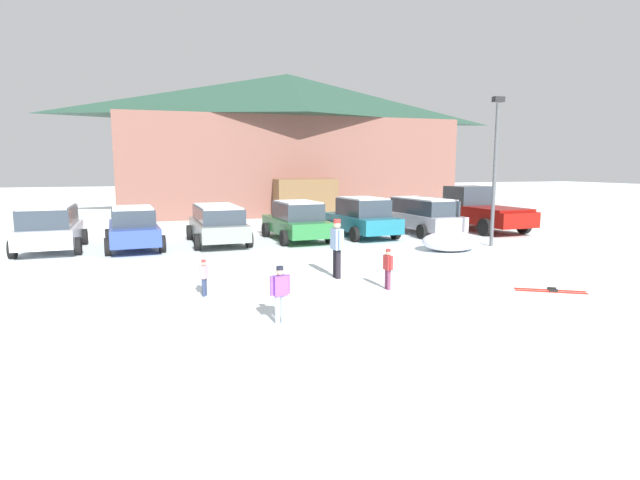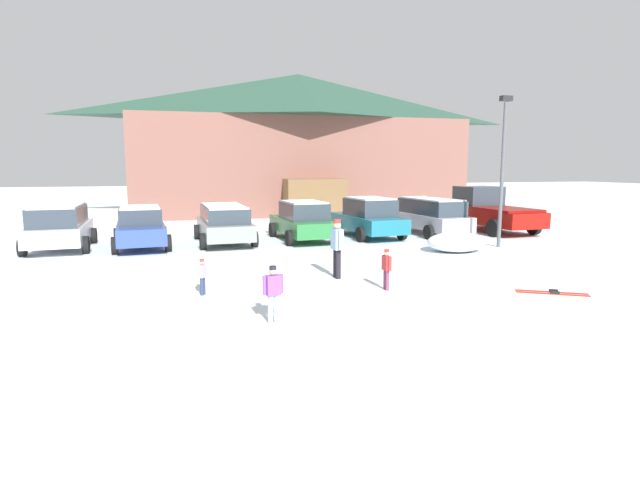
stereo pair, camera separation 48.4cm
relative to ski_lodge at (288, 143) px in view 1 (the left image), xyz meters
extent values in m
plane|color=silver|center=(-3.34, -25.96, -4.69)|extent=(160.00, 160.00, 0.00)
cube|color=brown|center=(0.00, 0.05, -1.57)|extent=(21.65, 7.82, 6.23)
pyramid|color=#254637|center=(0.00, 0.05, 3.04)|extent=(22.27, 8.43, 2.99)
cube|color=brown|center=(-0.13, -4.44, -3.49)|extent=(3.65, 1.91, 2.40)
cube|color=silver|center=(-12.47, -12.68, -4.05)|extent=(2.05, 4.25, 0.64)
cube|color=#2D3842|center=(-12.47, -12.76, -3.39)|extent=(1.79, 3.24, 0.68)
cube|color=white|center=(-12.47, -12.76, -3.01)|extent=(1.67, 3.07, 0.06)
cylinder|color=black|center=(-13.54, -11.43, -4.37)|extent=(0.24, 0.65, 0.64)
cylinder|color=black|center=(-11.51, -11.35, -4.37)|extent=(0.24, 0.65, 0.64)
cylinder|color=black|center=(-13.44, -14.01, -4.37)|extent=(0.24, 0.65, 0.64)
cylinder|color=black|center=(-11.41, -13.94, -4.37)|extent=(0.24, 0.65, 0.64)
cube|color=#2F479E|center=(-9.57, -12.98, -4.05)|extent=(2.03, 4.59, 0.63)
cube|color=#2D3842|center=(-9.55, -13.20, -3.43)|extent=(1.67, 2.43, 0.61)
cube|color=white|center=(-9.55, -13.20, -3.10)|extent=(1.56, 2.31, 0.06)
cylinder|color=black|center=(-10.59, -11.66, -4.37)|extent=(0.27, 0.65, 0.64)
cylinder|color=black|center=(-8.75, -11.53, -4.37)|extent=(0.27, 0.65, 0.64)
cylinder|color=black|center=(-10.39, -14.43, -4.37)|extent=(0.27, 0.65, 0.64)
cylinder|color=black|center=(-8.55, -14.30, -4.37)|extent=(0.27, 0.65, 0.64)
cube|color=gray|center=(-6.35, -12.76, -4.06)|extent=(1.97, 4.79, 0.61)
cube|color=#2D3842|center=(-6.35, -12.85, -3.46)|extent=(1.72, 3.65, 0.58)
cube|color=white|center=(-6.35, -12.85, -3.14)|extent=(1.60, 3.46, 0.06)
cylinder|color=black|center=(-7.38, -11.32, -4.37)|extent=(0.24, 0.65, 0.64)
cylinder|color=black|center=(-5.41, -11.26, -4.37)|extent=(0.24, 0.65, 0.64)
cylinder|color=black|center=(-7.29, -14.25, -4.37)|extent=(0.24, 0.65, 0.64)
cylinder|color=black|center=(-5.33, -14.20, -4.37)|extent=(0.24, 0.65, 0.64)
cube|color=#287438|center=(-3.05, -12.83, -4.06)|extent=(2.03, 4.58, 0.61)
cube|color=#2D3842|center=(-3.04, -13.05, -3.41)|extent=(1.70, 2.41, 0.69)
cube|color=white|center=(-3.04, -13.05, -3.03)|extent=(1.58, 2.29, 0.06)
cylinder|color=black|center=(-4.09, -11.49, -4.37)|extent=(0.25, 0.65, 0.64)
cylinder|color=black|center=(-2.16, -11.39, -4.37)|extent=(0.25, 0.65, 0.64)
cylinder|color=black|center=(-3.95, -14.27, -4.37)|extent=(0.25, 0.65, 0.64)
cylinder|color=black|center=(-2.01, -14.17, -4.37)|extent=(0.25, 0.65, 0.64)
cube|color=#1D6E84|center=(0.00, -12.65, -4.04)|extent=(2.17, 4.64, 0.64)
cube|color=#2D3842|center=(0.02, -12.88, -3.35)|extent=(1.78, 2.46, 0.75)
cube|color=white|center=(0.02, -12.88, -2.94)|extent=(1.66, 2.34, 0.06)
cylinder|color=black|center=(-1.09, -11.34, -4.37)|extent=(0.27, 0.66, 0.64)
cylinder|color=black|center=(0.86, -11.18, -4.37)|extent=(0.27, 0.66, 0.64)
cylinder|color=black|center=(-0.87, -14.12, -4.37)|extent=(0.27, 0.66, 0.64)
cylinder|color=black|center=(1.08, -13.97, -4.37)|extent=(0.27, 0.66, 0.64)
cube|color=#BDB6C4|center=(3.07, -12.71, -4.05)|extent=(2.01, 4.78, 0.64)
cube|color=#2D3842|center=(3.07, -12.80, -3.39)|extent=(1.73, 3.64, 0.67)
cube|color=white|center=(3.07, -12.80, -3.03)|extent=(1.62, 3.46, 0.06)
cylinder|color=black|center=(2.05, -11.33, -4.37)|extent=(0.26, 0.65, 0.64)
cylinder|color=black|center=(3.89, -11.20, -4.37)|extent=(0.26, 0.65, 0.64)
cylinder|color=black|center=(2.24, -14.22, -4.37)|extent=(0.26, 0.65, 0.64)
cylinder|color=black|center=(4.08, -14.10, -4.37)|extent=(0.26, 0.65, 0.64)
cube|color=maroon|center=(6.45, -12.63, -3.94)|extent=(2.37, 5.47, 0.70)
cube|color=#2D3842|center=(6.39, -11.56, -3.06)|extent=(2.00, 1.82, 1.05)
cube|color=maroon|center=(6.50, -13.57, -3.53)|extent=(2.23, 3.06, 0.12)
cylinder|color=black|center=(5.24, -11.08, -4.29)|extent=(0.30, 0.81, 0.80)
cylinder|color=black|center=(7.49, -10.96, -4.29)|extent=(0.30, 0.81, 0.80)
cylinder|color=black|center=(5.42, -14.30, -4.29)|extent=(0.30, 0.81, 0.80)
cylinder|color=black|center=(7.67, -14.17, -4.29)|extent=(0.30, 0.81, 0.80)
cylinder|color=#A8B7CB|center=(-6.37, -23.81, -4.40)|extent=(0.10, 0.10, 0.57)
cylinder|color=#A8B7CB|center=(-6.50, -23.83, -4.40)|extent=(0.10, 0.10, 0.57)
cube|color=purple|center=(-6.44, -23.82, -3.91)|extent=(0.30, 0.21, 0.40)
cylinder|color=purple|center=(-6.26, -23.79, -3.90)|extent=(0.08, 0.08, 0.38)
cylinder|color=purple|center=(-6.61, -23.85, -3.90)|extent=(0.08, 0.08, 0.38)
sphere|color=tan|center=(-6.44, -23.82, -3.64)|extent=(0.15, 0.15, 0.15)
cylinder|color=#1B1E2D|center=(-6.44, -23.82, -3.56)|extent=(0.14, 0.14, 0.07)
cylinder|color=#773959|center=(-3.15, -22.01, -4.43)|extent=(0.09, 0.09, 0.51)
cylinder|color=#773959|center=(-3.16, -21.89, -4.43)|extent=(0.09, 0.09, 0.51)
cube|color=#BE3031|center=(-3.16, -21.95, -3.99)|extent=(0.17, 0.26, 0.36)
cylinder|color=#BE3031|center=(-3.14, -22.11, -3.98)|extent=(0.07, 0.07, 0.35)
cylinder|color=#BE3031|center=(-3.17, -21.79, -3.98)|extent=(0.07, 0.07, 0.35)
sphere|color=tan|center=(-3.16, -21.95, -3.74)|extent=(0.13, 0.13, 0.13)
cylinder|color=#B72B29|center=(-3.16, -21.95, -3.67)|extent=(0.13, 0.13, 0.06)
cylinder|color=black|center=(-3.93, -20.37, -4.28)|extent=(0.15, 0.15, 0.82)
cylinder|color=black|center=(-3.94, -20.19, -4.28)|extent=(0.15, 0.15, 0.82)
cube|color=#97B8E4|center=(-3.93, -20.28, -3.58)|extent=(0.26, 0.41, 0.58)
cylinder|color=#97B8E4|center=(-3.92, -20.54, -3.56)|extent=(0.11, 0.11, 0.55)
cylinder|color=#97B8E4|center=(-3.95, -20.03, -3.56)|extent=(0.11, 0.11, 0.55)
sphere|color=tan|center=(-3.93, -20.28, -3.18)|extent=(0.21, 0.21, 0.21)
cylinder|color=#B6302D|center=(-3.93, -20.28, -3.07)|extent=(0.20, 0.20, 0.10)
cylinder|color=navy|center=(-7.65, -21.11, -4.47)|extent=(0.08, 0.08, 0.44)
cylinder|color=navy|center=(-7.70, -21.19, -4.47)|extent=(0.08, 0.08, 0.44)
cube|color=pink|center=(-7.68, -21.15, -4.09)|extent=(0.22, 0.25, 0.31)
cylinder|color=pink|center=(-7.61, -21.04, -4.09)|extent=(0.06, 0.06, 0.29)
cylinder|color=pink|center=(-7.75, -21.27, -4.09)|extent=(0.06, 0.06, 0.29)
sphere|color=tan|center=(-7.68, -21.15, -3.88)|extent=(0.11, 0.11, 0.11)
cylinder|color=#BD3337|center=(-7.68, -21.15, -3.82)|extent=(0.11, 0.11, 0.05)
cube|color=red|center=(0.60, -23.52, -4.68)|extent=(1.50, 0.95, 0.02)
cube|color=black|center=(0.64, -23.54, -4.64)|extent=(0.21, 0.17, 0.06)
cube|color=red|center=(0.70, -23.35, -4.68)|extent=(1.50, 0.95, 0.02)
cube|color=black|center=(0.75, -23.37, -4.64)|extent=(0.21, 0.17, 0.06)
cylinder|color=#515459|center=(3.89, -16.79, -1.93)|extent=(0.14, 0.14, 5.51)
cube|color=#232326|center=(3.89, -16.79, 0.97)|extent=(0.44, 0.24, 0.20)
ellipsoid|color=white|center=(1.69, -17.30, -4.33)|extent=(2.21, 1.77, 0.71)
camera|label=1|loc=(-8.71, -33.24, -1.58)|focal=28.00mm
camera|label=2|loc=(-8.25, -33.39, -1.58)|focal=28.00mm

